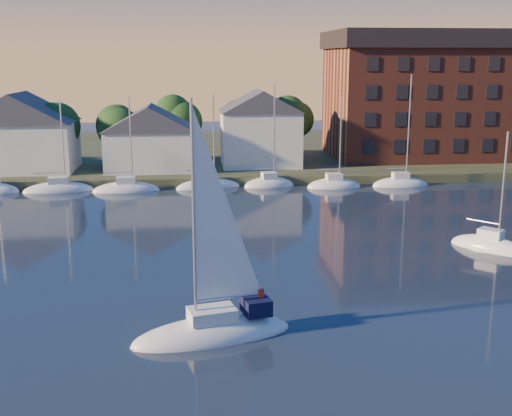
{
  "coord_description": "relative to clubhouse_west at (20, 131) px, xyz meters",
  "views": [
    {
      "loc": [
        -0.93,
        -23.83,
        14.73
      ],
      "look_at": [
        3.71,
        22.0,
        3.93
      ],
      "focal_mm": 45.0,
      "sensor_mm": 36.0,
      "label": 1
    }
  ],
  "objects": [
    {
      "name": "drifting_sailboat_right",
      "position": [
        44.31,
        -35.44,
        -5.83
      ],
      "size": [
        5.89,
        6.26,
        10.46
      ],
      "rotation": [
        0.0,
        0.0,
        -0.85
      ],
      "color": "silver",
      "rests_on": "ground"
    },
    {
      "name": "condo_block",
      "position": [
        56.0,
        6.95,
        3.86
      ],
      "size": [
        31.0,
        17.0,
        17.4
      ],
      "color": "brown",
      "rests_on": "shoreline_land"
    },
    {
      "name": "wooden_dock",
      "position": [
        22.0,
        -6.0,
        -5.93
      ],
      "size": [
        120.0,
        3.0,
        1.0
      ],
      "primitive_type": "cube",
      "color": "brown",
      "rests_on": "ground"
    },
    {
      "name": "shoreline_land",
      "position": [
        22.0,
        17.0,
        -5.93
      ],
      "size": [
        160.0,
        50.0,
        2.0
      ],
      "primitive_type": "cube",
      "color": "#343D23",
      "rests_on": "ground"
    },
    {
      "name": "clubhouse_east",
      "position": [
        30.0,
        1.0,
        0.07
      ],
      "size": [
        10.5,
        8.4,
        9.8
      ],
      "color": "white",
      "rests_on": "shoreline_land"
    },
    {
      "name": "tree_line",
      "position": [
        24.0,
        5.0,
        1.24
      ],
      "size": [
        93.4,
        5.4,
        8.9
      ],
      "color": "#362818",
      "rests_on": "shoreline_land"
    },
    {
      "name": "clubhouse_west",
      "position": [
        0.0,
        0.0,
        0.0
      ],
      "size": [
        13.65,
        9.45,
        9.64
      ],
      "color": "white",
      "rests_on": "shoreline_land"
    },
    {
      "name": "hero_sailboat",
      "position": [
        22.1,
        -49.52,
        -5.35
      ],
      "size": [
        9.32,
        4.85,
        13.91
      ],
      "rotation": [
        0.0,
        0.0,
        3.38
      ],
      "color": "silver",
      "rests_on": "ground"
    },
    {
      "name": "moored_fleet",
      "position": [
        14.0,
        -9.0,
        -5.83
      ],
      "size": [
        71.5,
        2.4,
        12.05
      ],
      "color": "silver",
      "rests_on": "ground"
    },
    {
      "name": "clubhouse_centre",
      "position": [
        16.0,
        -1.0,
        -0.8
      ],
      "size": [
        11.55,
        8.4,
        8.08
      ],
      "color": "white",
      "rests_on": "shoreline_land"
    }
  ]
}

